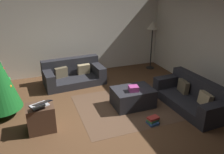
# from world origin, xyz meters

# --- Properties ---
(ground_plane) EXTENTS (6.40, 6.40, 0.00)m
(ground_plane) POSITION_xyz_m (0.00, 0.00, 0.00)
(ground_plane) COLOR brown
(rear_partition) EXTENTS (6.40, 0.12, 2.60)m
(rear_partition) POSITION_xyz_m (0.00, 3.14, 1.30)
(rear_partition) COLOR silver
(rear_partition) RESTS_ON ground_plane
(couch_left) EXTENTS (1.75, 1.02, 0.69)m
(couch_left) POSITION_xyz_m (-0.10, 2.25, 0.26)
(couch_left) COLOR #26262B
(couch_left) RESTS_ON ground_plane
(couch_right) EXTENTS (0.92, 1.87, 0.67)m
(couch_right) POSITION_xyz_m (2.24, -0.16, 0.26)
(couch_right) COLOR #26262B
(couch_right) RESTS_ON ground_plane
(ottoman) EXTENTS (0.94, 0.67, 0.44)m
(ottoman) POSITION_xyz_m (0.94, 0.38, 0.22)
(ottoman) COLOR #26262B
(ottoman) RESTS_ON ground_plane
(gift_box) EXTENTS (0.24, 0.23, 0.12)m
(gift_box) POSITION_xyz_m (0.90, 0.28, 0.50)
(gift_box) COLOR #B23F8C
(gift_box) RESTS_ON ottoman
(tv_remote) EXTENTS (0.10, 0.17, 0.02)m
(tv_remote) POSITION_xyz_m (0.96, 0.36, 0.45)
(tv_remote) COLOR black
(tv_remote) RESTS_ON ottoman
(side_table) EXTENTS (0.52, 0.44, 0.54)m
(side_table) POSITION_xyz_m (-1.17, 0.13, 0.27)
(side_table) COLOR #4C3323
(side_table) RESTS_ON ground_plane
(laptop) EXTENTS (0.44, 0.47, 0.17)m
(laptop) POSITION_xyz_m (-1.15, 0.07, 0.59)
(laptop) COLOR silver
(laptop) RESTS_ON side_table
(book_stack) EXTENTS (0.27, 0.24, 0.15)m
(book_stack) POSITION_xyz_m (1.01, -0.47, 0.07)
(book_stack) COLOR #2D5193
(book_stack) RESTS_ON ground_plane
(corner_lamp) EXTENTS (0.36, 0.36, 1.59)m
(corner_lamp) POSITION_xyz_m (2.65, 2.56, 1.35)
(corner_lamp) COLOR black
(corner_lamp) RESTS_ON ground_plane
(area_rug) EXTENTS (2.60, 2.00, 0.01)m
(area_rug) POSITION_xyz_m (0.94, 0.38, 0.00)
(area_rug) COLOR brown
(area_rug) RESTS_ON ground_plane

